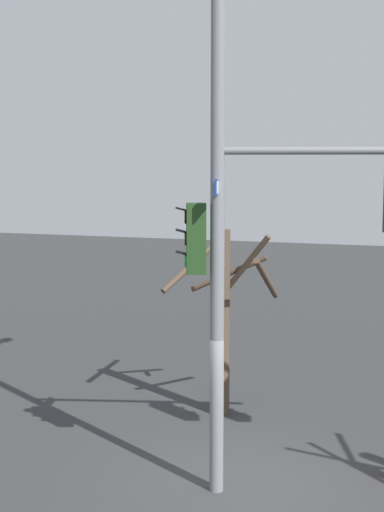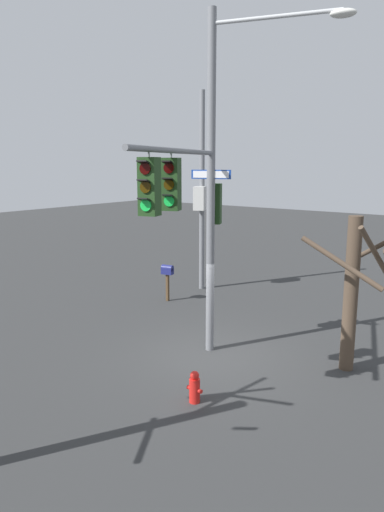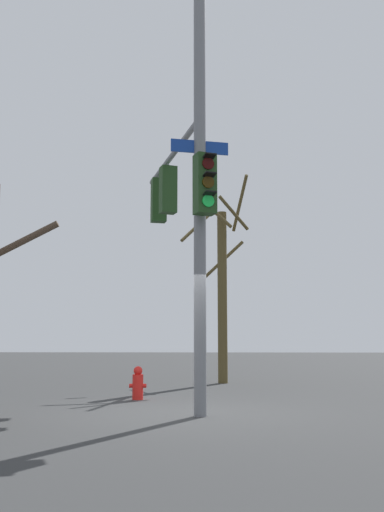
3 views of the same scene
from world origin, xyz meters
TOP-DOWN VIEW (x-y plane):
  - ground_plane at (0.00, 0.00)m, footprint 80.00×80.00m
  - main_signal_pole_assembly at (-0.09, 0.57)m, footprint 3.86×5.71m
  - secondary_pole_assembly at (4.35, -5.42)m, footprint 0.61×0.79m
  - fire_hydrant at (-1.07, 2.37)m, footprint 0.38×0.24m
  - mailbox at (4.40, -3.30)m, footprint 0.48×0.31m
  - bare_tree_behind_pole at (-3.26, -1.33)m, footprint 2.18×2.29m

SIDE VIEW (x-z plane):
  - ground_plane at x=0.00m, z-range 0.00..0.00m
  - fire_hydrant at x=-1.07m, z-range -0.02..0.71m
  - mailbox at x=4.40m, z-range 0.40..1.81m
  - bare_tree_behind_pole at x=-3.26m, z-range 0.21..4.15m
  - secondary_pole_assembly at x=4.35m, z-range -0.07..7.94m
  - main_signal_pole_assembly at x=-0.09m, z-range 0.40..9.38m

